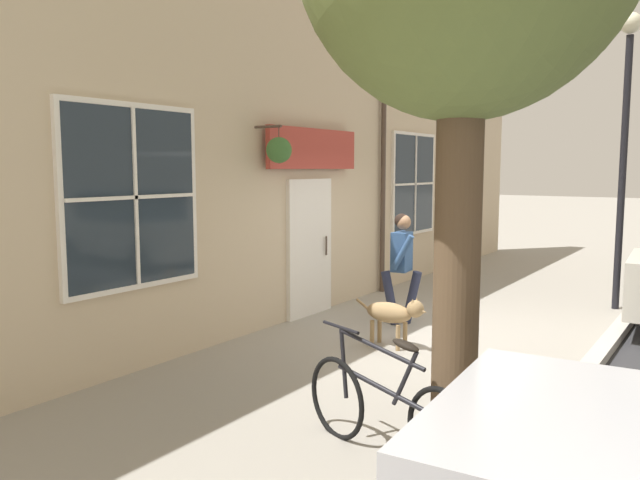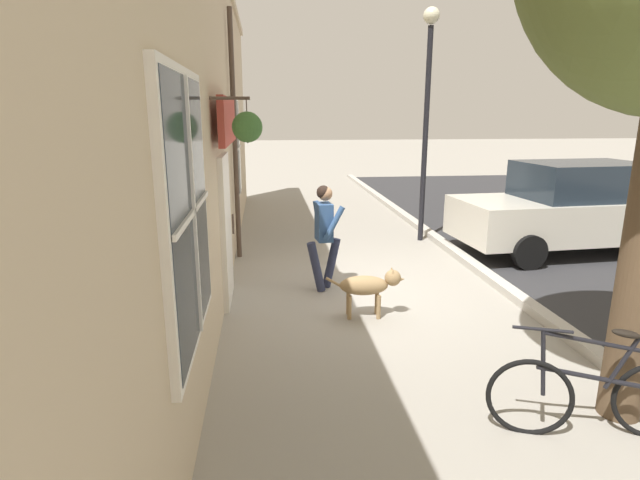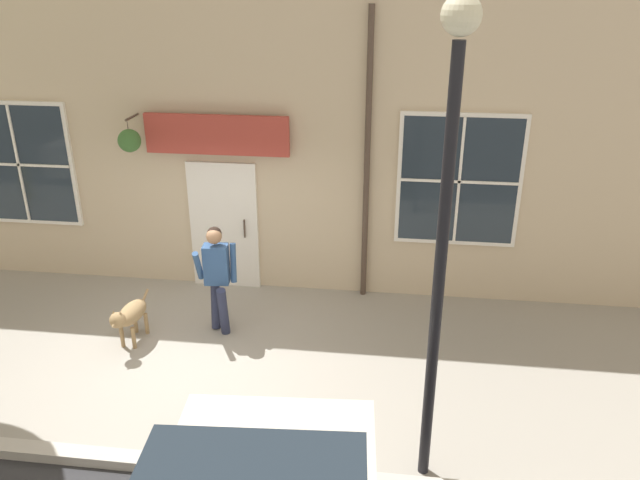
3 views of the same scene
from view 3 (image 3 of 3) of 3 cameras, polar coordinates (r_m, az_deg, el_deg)
ground_plane at (r=8.73m, az=-11.88°, el=-10.49°), size 90.00×90.00×0.00m
storefront_facade at (r=9.79m, az=-8.75°, el=9.68°), size 0.95×18.00×5.05m
pedestrian_walking at (r=8.79m, az=-9.42°, el=-2.80°), size 0.57×0.55×1.62m
dog_on_leash at (r=9.03m, az=-17.00°, el=-6.57°), size 1.05×0.34×0.68m
street_lamp at (r=5.42m, az=11.48°, el=4.19°), size 0.32×0.32×4.64m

